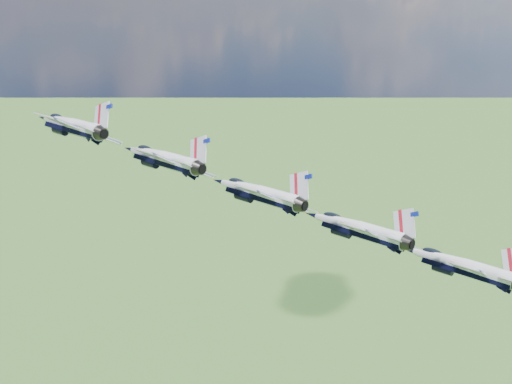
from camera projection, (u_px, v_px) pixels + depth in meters
jet_0 at (70, 125)px, 80.59m from camera, size 14.29×17.52×8.99m
jet_1 at (161, 158)px, 79.01m from camera, size 14.29×17.52×8.99m
jet_2 at (256, 192)px, 77.42m from camera, size 14.29×17.52×8.99m
jet_3 at (355, 228)px, 75.83m from camera, size 14.29×17.52×8.99m
jet_4 at (458, 265)px, 74.25m from camera, size 14.29×17.52×8.99m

